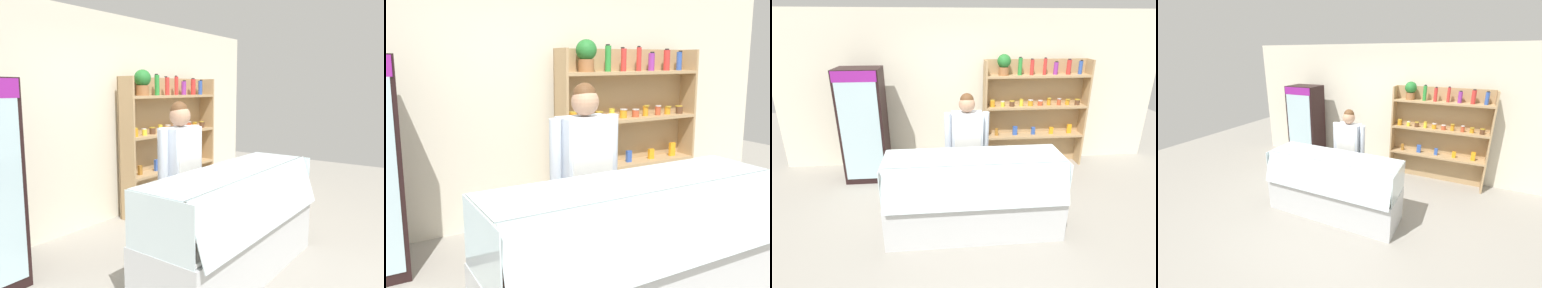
# 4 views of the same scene
# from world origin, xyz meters

# --- Properties ---
(ground_plane) EXTENTS (12.00, 12.00, 0.00)m
(ground_plane) POSITION_xyz_m (0.00, 0.00, 0.00)
(ground_plane) COLOR gray
(back_wall) EXTENTS (6.80, 0.10, 2.70)m
(back_wall) POSITION_xyz_m (0.00, 2.09, 1.35)
(back_wall) COLOR silver
(back_wall) RESTS_ON ground
(drinks_fridge) EXTENTS (0.68, 0.56, 1.83)m
(drinks_fridge) POSITION_xyz_m (-1.83, 1.53, 0.92)
(drinks_fridge) COLOR black
(drinks_fridge) RESTS_ON ground
(shelving_unit) EXTENTS (1.82, 0.29, 2.00)m
(shelving_unit) POSITION_xyz_m (1.03, 1.83, 1.11)
(shelving_unit) COLOR tan
(shelving_unit) RESTS_ON ground
(deli_display_case) EXTENTS (2.12, 0.75, 1.01)m
(deli_display_case) POSITION_xyz_m (-0.24, -0.07, 0.31)
(deli_display_case) COLOR silver
(deli_display_case) RESTS_ON ground
(shop_clerk) EXTENTS (0.60, 0.25, 1.62)m
(shop_clerk) POSITION_xyz_m (-0.26, 0.55, 0.95)
(shop_clerk) COLOR #383D51
(shop_clerk) RESTS_ON ground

